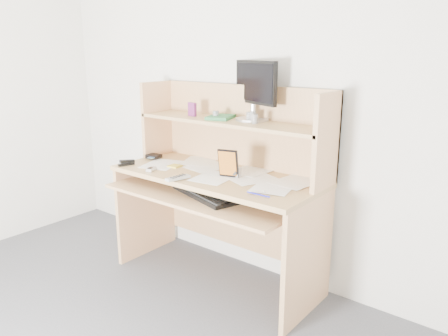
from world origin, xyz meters
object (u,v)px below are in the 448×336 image
Objects in this scene: desk at (224,179)px; monitor at (255,89)px; game_case at (228,163)px; tv_remote at (178,178)px; keyboard at (205,193)px.

monitor is at bearing 54.37° from desk.
monitor reaches higher than game_case.
monitor is (0.21, 0.51, 0.52)m from tv_remote.
game_case is at bearing 57.95° from tv_remote.
game_case is 0.43× the size of monitor.
monitor reaches higher than keyboard.
keyboard is at bearing -79.79° from desk.
tv_remote is (-0.09, -0.34, 0.07)m from desk.
game_case reaches higher than tv_remote.
tv_remote reaches higher than keyboard.
desk reaches higher than keyboard.
tv_remote is at bearing -90.93° from monitor.
keyboard is at bearing 48.41° from tv_remote.
monitor is at bearing 96.09° from keyboard.
desk is 7.84× the size of game_case.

